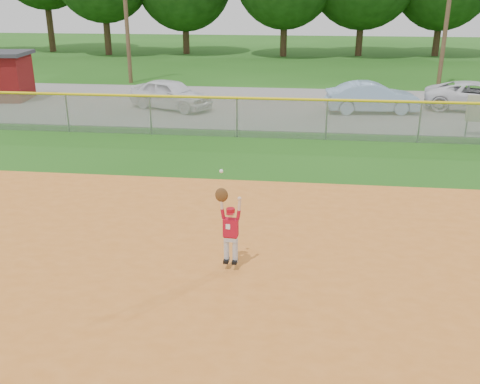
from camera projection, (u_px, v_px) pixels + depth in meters
The scene contains 9 objects.
ground at pixel (176, 260), 11.04m from camera, with size 120.00×120.00×0.00m, color #1D5112.
clay_infield at pixel (131, 350), 8.25m from camera, with size 24.00×16.00×0.04m, color #CB6C24.
parking_strip at pixel (252, 105), 25.90m from camera, with size 44.00×10.00×0.03m, color slate.
car_white_a at pixel (171, 94), 24.83m from camera, with size 1.62×4.03×1.37m, color white.
car_blue at pixel (372, 97), 24.10m from camera, with size 1.44×4.12×1.36m, color #87A7CA.
car_white_b at pixel (477, 96), 24.51m from camera, with size 2.15×4.66×1.29m, color white.
outfield_fence at pixel (237, 114), 20.02m from camera, with size 40.06×0.10×1.55m.
power_lines at pixel (282, 1), 29.71m from camera, with size 19.40×0.24×9.00m.
ballplayer at pixel (229, 226), 10.33m from camera, with size 0.51×0.23×1.92m.
Camera 1 is at (2.49, -9.60, 5.22)m, focal length 40.00 mm.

